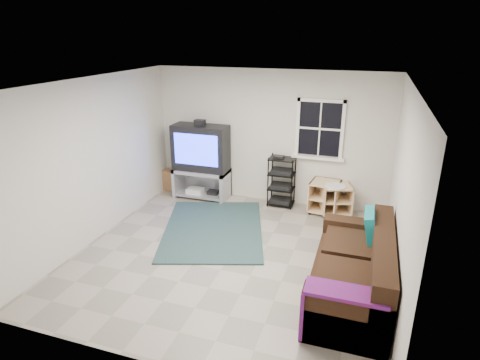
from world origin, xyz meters
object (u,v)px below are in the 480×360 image
(side_table_left, at_px, (325,195))
(sofa, at_px, (355,273))
(tv_unit, at_px, (201,156))
(side_table_right, at_px, (335,196))
(av_rack, at_px, (281,184))

(side_table_left, xyz_separation_m, sofa, (0.69, -2.54, 0.02))
(tv_unit, relative_size, side_table_left, 2.66)
(side_table_left, relative_size, side_table_right, 0.92)
(tv_unit, height_order, sofa, tv_unit)
(av_rack, xyz_separation_m, sofa, (1.54, -2.57, -0.09))
(side_table_left, xyz_separation_m, side_table_right, (0.19, -0.02, 0.01))
(av_rack, height_order, side_table_right, av_rack)
(side_table_left, height_order, side_table_right, side_table_right)
(tv_unit, distance_m, av_rack, 1.71)
(side_table_left, height_order, sofa, sofa)
(av_rack, bearing_deg, side_table_right, -3.16)
(side_table_right, height_order, sofa, sofa)
(side_table_right, bearing_deg, av_rack, 176.84)
(av_rack, distance_m, sofa, 3.00)
(side_table_left, bearing_deg, sofa, -74.88)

